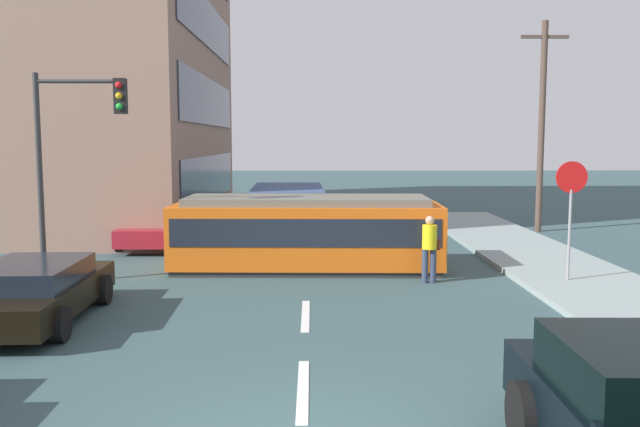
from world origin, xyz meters
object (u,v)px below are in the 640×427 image
(parked_sedan_far, at_px, (158,228))
(traffic_light_mast, at_px, (73,139))
(pedestrian_crossing, at_px, (430,245))
(utility_pole_mid, at_px, (542,123))
(streetcar_tram, at_px, (307,232))
(parked_sedan_mid, at_px, (34,291))
(stop_sign, at_px, (571,196))
(city_bus, at_px, (288,209))

(parked_sedan_far, bearing_deg, traffic_light_mast, -96.21)
(pedestrian_crossing, relative_size, utility_pole_mid, 0.21)
(pedestrian_crossing, xyz_separation_m, traffic_light_mast, (-8.64, -0.07, 2.59))
(streetcar_tram, xyz_separation_m, pedestrian_crossing, (3.05, -1.79, -0.09))
(streetcar_tram, relative_size, utility_pole_mid, 0.91)
(streetcar_tram, bearing_deg, parked_sedan_mid, -134.76)
(parked_sedan_mid, relative_size, stop_sign, 1.59)
(traffic_light_mast, bearing_deg, streetcar_tram, 18.33)
(city_bus, xyz_separation_m, pedestrian_crossing, (3.78, -7.56, -0.11))
(streetcar_tram, distance_m, city_bus, 5.82)
(stop_sign, distance_m, utility_pole_mid, 10.10)
(streetcar_tram, xyz_separation_m, city_bus, (-0.73, 5.77, 0.02))
(city_bus, bearing_deg, utility_pole_mid, 9.92)
(stop_sign, relative_size, utility_pole_mid, 0.36)
(streetcar_tram, relative_size, stop_sign, 2.53)
(traffic_light_mast, bearing_deg, city_bus, 57.45)
(pedestrian_crossing, relative_size, traffic_light_mast, 0.33)
(city_bus, bearing_deg, parked_sedan_far, -156.87)
(parked_sedan_mid, relative_size, parked_sedan_far, 1.08)
(traffic_light_mast, bearing_deg, stop_sign, -1.26)
(parked_sedan_mid, bearing_deg, city_bus, 67.80)
(pedestrian_crossing, distance_m, parked_sedan_far, 9.87)
(streetcar_tram, height_order, parked_sedan_far, streetcar_tram)
(pedestrian_crossing, distance_m, traffic_light_mast, 9.03)
(pedestrian_crossing, bearing_deg, parked_sedan_mid, -157.14)
(pedestrian_crossing, relative_size, parked_sedan_far, 0.40)
(streetcar_tram, distance_m, stop_sign, 6.82)
(stop_sign, bearing_deg, streetcar_tram, 161.63)
(parked_sedan_far, relative_size, stop_sign, 1.47)
(streetcar_tram, bearing_deg, parked_sedan_far, 141.40)
(pedestrian_crossing, bearing_deg, traffic_light_mast, -179.57)
(streetcar_tram, bearing_deg, traffic_light_mast, -161.67)
(traffic_light_mast, distance_m, utility_pole_mid, 17.25)
(pedestrian_crossing, relative_size, parked_sedan_mid, 0.36)
(streetcar_tram, bearing_deg, stop_sign, -18.37)
(parked_sedan_far, distance_m, stop_sign, 12.96)
(parked_sedan_far, relative_size, traffic_light_mast, 0.83)
(city_bus, relative_size, parked_sedan_far, 1.27)
(streetcar_tram, distance_m, pedestrian_crossing, 3.54)
(city_bus, relative_size, parked_sedan_mid, 1.18)
(streetcar_tram, relative_size, parked_sedan_far, 1.72)
(parked_sedan_far, bearing_deg, streetcar_tram, -38.60)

